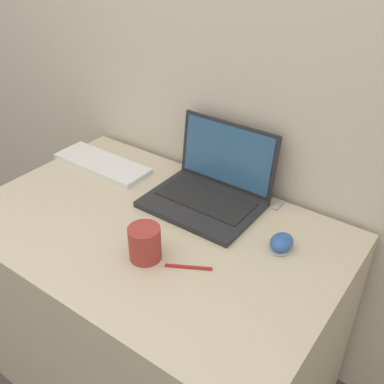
{
  "coord_description": "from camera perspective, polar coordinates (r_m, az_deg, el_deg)",
  "views": [
    {
      "loc": [
        0.76,
        -0.45,
        1.59
      ],
      "look_at": [
        0.06,
        0.5,
        0.83
      ],
      "focal_mm": 42.0,
      "sensor_mm": 36.0,
      "label": 1
    }
  ],
  "objects": [
    {
      "name": "wall_back",
      "position": [
        1.49,
        4.7,
        19.61
      ],
      "size": [
        7.0,
        0.04,
        2.5
      ],
      "color": "beige",
      "rests_on": "ground_plane"
    },
    {
      "name": "desk",
      "position": [
        1.66,
        -4.57,
        -14.65
      ],
      "size": [
        1.18,
        0.75,
        0.74
      ],
      "color": "beige",
      "rests_on": "ground_plane"
    },
    {
      "name": "laptop",
      "position": [
        1.5,
        2.37,
        0.6
      ],
      "size": [
        0.36,
        0.31,
        0.24
      ],
      "color": "#232326",
      "rests_on": "desk"
    },
    {
      "name": "drink_cup",
      "position": [
        1.27,
        -6.01,
        -6.4
      ],
      "size": [
        0.09,
        0.09,
        0.1
      ],
      "color": "#9E332D",
      "rests_on": "desk"
    },
    {
      "name": "computer_mouse",
      "position": [
        1.34,
        11.3,
        -6.35
      ],
      "size": [
        0.07,
        0.09,
        0.04
      ],
      "color": "#B2B2B7",
      "rests_on": "desk"
    },
    {
      "name": "external_keyboard",
      "position": [
        1.75,
        -11.35,
        3.56
      ],
      "size": [
        0.39,
        0.14,
        0.02
      ],
      "color": "silver",
      "rests_on": "desk"
    },
    {
      "name": "usb_stick",
      "position": [
        1.52,
        10.88,
        -1.66
      ],
      "size": [
        0.02,
        0.06,
        0.01
      ],
      "color": "#99999E",
      "rests_on": "desk"
    },
    {
      "name": "pen",
      "position": [
        1.26,
        -0.43,
        -9.49
      ],
      "size": [
        0.12,
        0.07,
        0.01
      ],
      "color": "#A51E1E",
      "rests_on": "desk"
    }
  ]
}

